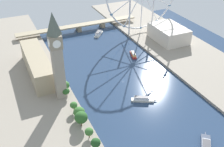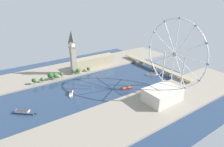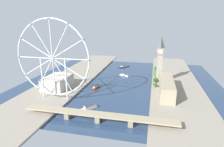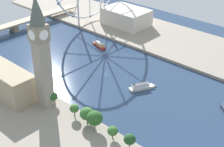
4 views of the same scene
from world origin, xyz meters
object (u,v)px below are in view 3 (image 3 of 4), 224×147
Objects in this scene: clock_tower at (160,59)px; tour_boat_2 at (89,107)px; parliament_block at (167,87)px; river_bridge at (98,115)px; tour_boat_3 at (96,87)px; tour_boat_0 at (124,67)px; ferris_wheel at (52,59)px; riverside_hall at (58,82)px; tour_boat_1 at (124,75)px.

clock_tower reaches higher than tour_boat_2.
parliament_block reaches higher than river_bridge.
river_bridge is (73.70, 162.81, -41.96)m from clock_tower.
tour_boat_2 is 0.99× the size of tour_boat_3.
tour_boat_0 is at bearing -172.33° from tour_boat_3.
parliament_block is 3.02× the size of tour_boat_0.
clock_tower is 2.85× the size of tour_boat_0.
clock_tower is at bearing -114.35° from river_bridge.
ferris_wheel reaches higher than parliament_block.
riverside_hall is 0.29× the size of river_bridge.
parliament_block is 129.10m from tour_boat_1.
tour_boat_1 is 98.94m from tour_boat_3.
ferris_wheel is at bearing 114.51° from riverside_hall.
tour_boat_0 is (-70.32, -232.52, -63.62)m from ferris_wheel.
tour_boat_2 reaches higher than tour_boat_0.
tour_boat_3 is (112.64, 52.00, -47.57)m from clock_tower.
ferris_wheel is at bearing 23.09° from tour_boat_0.
tour_boat_0 is at bearing -86.93° from river_bridge.
tour_boat_0 is (15.09, -280.98, -5.72)m from river_bridge.
clock_tower is 0.94× the size of parliament_block.
river_bridge is 8.07× the size of tour_boat_3.
tour_boat_3 is (38.31, 91.23, 0.08)m from tour_boat_1.
tour_boat_1 is at bearing -27.82° from clock_tower.
river_bridge is at bearing 79.74° from tour_boat_2.
clock_tower is 0.46× the size of river_bridge.
ferris_wheel is 72.06m from riverside_hall.
ferris_wheel reaches higher than river_bridge.
riverside_hall is 106.15m from tour_boat_2.
clock_tower reaches higher than tour_boat_1.
riverside_hall is (20.52, -45.00, -52.40)m from ferris_wheel.
tour_boat_1 is 1.07× the size of tour_boat_3.
clock_tower is at bearing -77.71° from parliament_block.
tour_boat_3 reaches higher than tour_boat_0.
tour_boat_2 is at bearing 141.90° from riverside_hall.
riverside_hall reaches higher than tour_boat_2.
tour_boat_2 is at bearing 110.45° from tour_boat_1.
river_bridge is (-85.40, 48.45, -57.90)m from ferris_wheel.
tour_boat_2 reaches higher than tour_boat_1.
riverside_hall is at bearing 14.07° from tour_boat_0.
river_bridge is 6.14× the size of tour_boat_0.
tour_boat_1 is at bearing -146.43° from tour_boat_2.
clock_tower is 0.73× the size of ferris_wheel.
riverside_hall is at bearing -59.82° from tour_boat_3.
river_bridge is 36.73m from tour_boat_2.
tour_boat_2 reaches higher than tour_boat_3.
riverside_hall is at bearing 73.61° from tour_boat_1.
riverside_hall is 151.66m from tour_boat_1.
clock_tower is 183.57m from river_bridge.
parliament_block is 4.02× the size of tour_boat_2.
river_bridge is at bearing 35.02° from tour_boat_3.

